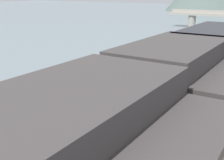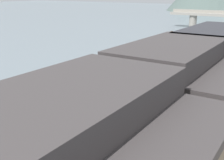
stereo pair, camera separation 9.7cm
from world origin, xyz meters
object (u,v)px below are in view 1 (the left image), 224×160
mooring_post_dock_far (211,70)px  mooring_post_dock_mid (176,100)px  house_waterfront_tall (217,86)px  boat_midriver_upstream (182,33)px  house_waterfront_second (170,120)px  boat_midriver_drifting (202,37)px  boat_moored_third (216,56)px  boat_moored_second (155,58)px

mooring_post_dock_far → mooring_post_dock_mid: bearing=-90.0°
house_waterfront_tall → boat_midriver_upstream: bearing=111.9°
house_waterfront_second → mooring_post_dock_mid: (-2.95, 8.72, -2.63)m
boat_midriver_drifting → mooring_post_dock_mid: bearing=-76.6°
boat_moored_third → house_waterfront_tall: 26.37m
house_waterfront_tall → mooring_post_dock_far: house_waterfront_tall is taller
boat_moored_third → mooring_post_dock_mid: (2.53, -22.22, 1.12)m
house_waterfront_second → boat_moored_third: bearing=100.0°
mooring_post_dock_mid → boat_moored_second: bearing=119.4°
boat_moored_third → mooring_post_dock_far: mooring_post_dock_far is taller
boat_midriver_upstream → house_waterfront_tall: (17.91, -44.57, 3.68)m
boat_midriver_drifting → boat_midriver_upstream: 6.31m
boat_moored_second → house_waterfront_second: 28.24m
boat_moored_second → mooring_post_dock_mid: (9.27, -16.46, 1.14)m
boat_moored_second → boat_midriver_drifting: size_ratio=1.16×
boat_moored_third → mooring_post_dock_mid: mooring_post_dock_mid is taller
house_waterfront_second → mooring_post_dock_mid: house_waterfront_second is taller
mooring_post_dock_far → boat_midriver_drifting: bearing=107.8°
house_waterfront_tall → mooring_post_dock_far: (-3.46, 12.90, -2.56)m
boat_moored_second → boat_moored_third: 8.86m
boat_midriver_upstream → mooring_post_dock_far: 34.83m
boat_moored_second → boat_moored_third: boat_moored_third is taller
boat_midriver_drifting → mooring_post_dock_far: (9.08, -28.36, 1.16)m
house_waterfront_tall → boat_moored_third: bearing=103.3°
house_waterfront_tall → mooring_post_dock_mid: house_waterfront_tall is taller
house_waterfront_second → mooring_post_dock_mid: bearing=108.7°
boat_moored_third → boat_midriver_upstream: boat_midriver_upstream is taller
boat_moored_third → boat_midriver_upstream: 22.57m
mooring_post_dock_mid → mooring_post_dock_far: mooring_post_dock_far is taller
house_waterfront_second → house_waterfront_tall: same height
boat_moored_third → mooring_post_dock_far: bearing=-78.5°
boat_moored_second → house_waterfront_tall: 23.70m
boat_midriver_upstream → mooring_post_dock_far: bearing=-65.5°
boat_moored_third → boat_midriver_drifting: size_ratio=1.20×
boat_midriver_upstream → boat_midriver_drifting: bearing=-31.6°
boat_moored_second → boat_midriver_drifting: (0.19, 21.62, 0.03)m
boat_midriver_upstream → mooring_post_dock_far: mooring_post_dock_far is taller
boat_midriver_drifting → mooring_post_dock_far: mooring_post_dock_far is taller
boat_moored_third → house_waterfront_tall: house_waterfront_tall is taller
boat_midriver_upstream → house_waterfront_second: 53.18m
house_waterfront_second → mooring_post_dock_mid: 9.58m
boat_moored_second → boat_midriver_upstream: size_ratio=0.82×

